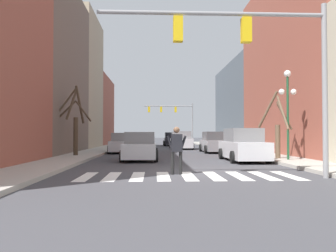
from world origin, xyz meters
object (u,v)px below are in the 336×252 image
car_parked_left_near (172,140)px  car_parked_right_near (215,143)px  traffic_signal_far (174,114)px  street_lamp_right_corner (288,97)px  car_parked_right_mid (124,143)px  car_at_intersection (181,141)px  street_tree_right_mid (278,127)px  street_tree_left_far (74,122)px  car_driving_away_lane (140,147)px  car_parked_left_mid (243,146)px  pedestrian_on_left_sidewalk (177,146)px  traffic_signal_near (256,49)px  pedestrian_on_right_sidewalk (254,139)px

car_parked_left_near → car_parked_right_near: car_parked_left_near is taller
traffic_signal_far → car_parked_left_near: bearing=-96.2°
street_lamp_right_corner → car_parked_right_mid: bearing=135.1°
car_at_intersection → street_tree_right_mid: bearing=-164.0°
car_parked_right_near → street_tree_left_far: size_ratio=1.03×
street_lamp_right_corner → street_tree_left_far: bearing=160.8°
car_parked_right_near → street_tree_left_far: 11.38m
car_parked_left_near → car_driving_away_lane: car_parked_left_near is taller
street_lamp_right_corner → car_parked_left_mid: street_lamp_right_corner is taller
car_parked_right_mid → car_driving_away_lane: 7.71m
pedestrian_on_left_sidewalk → car_parked_right_mid: bearing=-82.3°
traffic_signal_near → street_lamp_right_corner: 7.14m
pedestrian_on_left_sidewalk → street_tree_left_far: bearing=-61.9°
traffic_signal_far → car_parked_left_near: (-0.80, -7.38, -3.81)m
car_parked_left_near → street_tree_right_mid: size_ratio=1.20×
car_parked_right_near → street_tree_left_far: street_tree_left_far is taller
traffic_signal_far → car_at_intersection: bearing=-91.2°
traffic_signal_far → car_driving_away_lane: bearing=-97.2°
car_driving_away_lane → pedestrian_on_left_sidewalk: size_ratio=2.57×
car_parked_right_mid → street_tree_right_mid: (9.33, -8.43, 1.17)m
car_parked_right_near → pedestrian_on_left_sidewalk: bearing=164.1°
traffic_signal_near → street_lamp_right_corner: (3.60, 6.10, -0.91)m
car_parked_left_mid → pedestrian_on_right_sidewalk: (2.92, 7.55, 0.25)m
traffic_signal_near → car_parked_right_mid: traffic_signal_near is taller
car_parked_right_mid → street_tree_right_mid: 12.63m
traffic_signal_far → car_parked_right_mid: 23.94m
street_tree_left_far → pedestrian_on_left_sidewalk: bearing=-56.9°
car_driving_away_lane → pedestrian_on_right_sidewalk: bearing=127.4°
car_driving_away_lane → pedestrian_on_left_sidewalk: (1.63, -6.79, 0.29)m
pedestrian_on_right_sidewalk → traffic_signal_far: bearing=132.4°
car_driving_away_lane → traffic_signal_near: bearing=28.0°
traffic_signal_far → car_parked_right_mid: traffic_signal_far is taller
street_lamp_right_corner → street_tree_right_mid: bearing=98.3°
car_at_intersection → pedestrian_on_right_sidewalk: bearing=-144.4°
traffic_signal_near → car_parked_left_near: traffic_signal_near is taller
car_at_intersection → car_parked_right_near: (2.20, -6.27, -0.03)m
car_parked_right_mid → car_driving_away_lane: car_driving_away_lane is taller
car_parked_left_mid → traffic_signal_near: bearing=168.4°
pedestrian_on_left_sidewalk → street_tree_right_mid: street_tree_right_mid is taller
car_parked_left_near → pedestrian_on_left_sidewalk: size_ratio=2.57×
car_driving_away_lane → car_parked_right_near: car_parked_right_near is taller
car_driving_away_lane → street_tree_right_mid: size_ratio=1.19×
street_tree_left_far → traffic_signal_far: bearing=73.9°
car_parked_left_near → car_parked_left_mid: bearing=-173.7°
street_lamp_right_corner → street_tree_left_far: size_ratio=1.06×
traffic_signal_near → car_parked_right_near: bearing=84.7°
car_parked_left_mid → street_tree_left_far: size_ratio=1.05×
car_at_intersection → pedestrian_on_right_sidewalk: (5.13, -7.17, 0.27)m
car_parked_right_near → pedestrian_on_right_sidewalk: (2.93, -0.90, 0.30)m
car_parked_left_mid → car_parked_left_near: (-2.67, 24.08, -0.04)m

